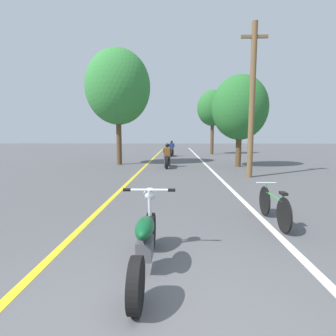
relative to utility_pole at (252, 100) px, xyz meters
The scene contains 10 objects.
lane_stripe_center 7.15m from the utility_pole, 142.62° to the left, with size 0.14×48.00×0.01m, color yellow.
lane_stripe_edge 5.24m from the utility_pole, 109.08° to the left, with size 0.14×48.00×0.01m, color white.
utility_pole is the anchor object (origin of this frame).
roadside_tree_right_near 4.03m from the utility_pole, 83.70° to the left, with size 3.20×2.88×5.24m.
roadside_tree_right_far 14.57m from the utility_pole, 88.79° to the left, with size 2.97×2.68×6.18m.
roadside_tree_left 8.48m from the utility_pole, 144.02° to the left, with size 3.96×3.56×7.03m.
motorcycle_foreground 9.32m from the utility_pole, 113.89° to the right, with size 0.78×2.10×1.01m.
motorcycle_rider_lead 5.78m from the utility_pole, 137.06° to the left, with size 0.50×2.07×1.37m.
motorcycle_rider_far 12.58m from the utility_pole, 107.07° to the left, with size 0.50×1.97×1.38m.
bicycle_parked 6.87m from the utility_pole, 100.96° to the right, with size 0.44×1.74×0.77m.
Camera 1 is at (0.16, -2.06, 1.79)m, focal length 28.00 mm.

